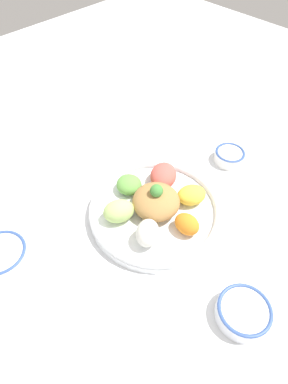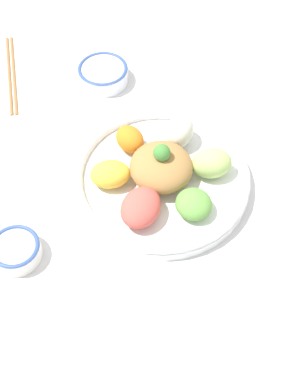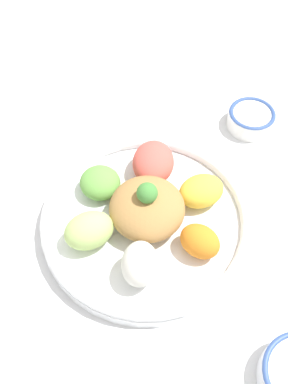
# 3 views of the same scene
# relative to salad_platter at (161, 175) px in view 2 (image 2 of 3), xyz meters

# --- Properties ---
(ground_plane) EXTENTS (2.40, 2.40, 0.00)m
(ground_plane) POSITION_rel_salad_platter_xyz_m (0.01, -0.03, -0.03)
(ground_plane) COLOR white
(salad_platter) EXTENTS (0.32, 0.32, 0.10)m
(salad_platter) POSITION_rel_salad_platter_xyz_m (0.00, 0.00, 0.00)
(salad_platter) COLOR white
(salad_platter) RESTS_ON ground_plane
(rice_bowl_blue) EXTENTS (0.08, 0.08, 0.03)m
(rice_bowl_blue) POSITION_rel_salad_platter_xyz_m (0.28, -0.02, -0.01)
(rice_bowl_blue) COLOR white
(rice_bowl_blue) RESTS_ON ground_plane
(sauce_bowl_dark) EXTENTS (0.11, 0.11, 0.04)m
(sauce_bowl_dark) POSITION_rel_salad_platter_xyz_m (-0.06, -0.29, -0.01)
(sauce_bowl_dark) COLOR white
(sauce_bowl_dark) RESTS_ON ground_plane
(chopsticks_pair_near) EXTENTS (0.12, 0.23, 0.01)m
(chopsticks_pair_near) POSITION_rel_salad_platter_xyz_m (0.09, -0.42, -0.02)
(chopsticks_pair_near) COLOR #9E6B3D
(chopsticks_pair_near) RESTS_ON ground_plane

